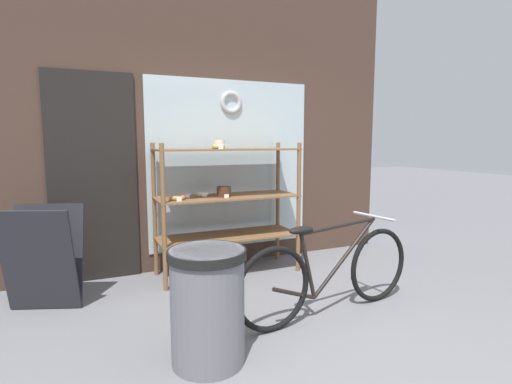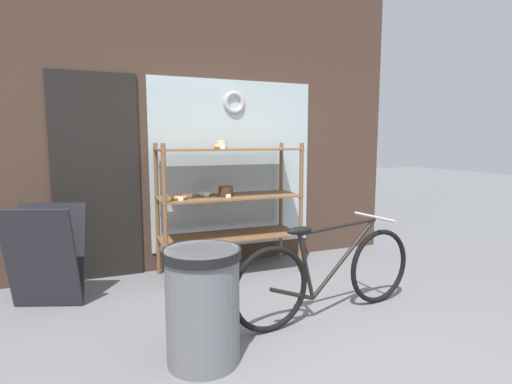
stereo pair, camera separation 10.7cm
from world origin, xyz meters
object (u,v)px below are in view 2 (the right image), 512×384
display_case (228,195)px  sandwich_board (46,256)px  trash_bin (203,302)px  bicycle (329,274)px

display_case → sandwich_board: bearing=-171.5°
display_case → trash_bin: bearing=-113.5°
bicycle → trash_bin: (-1.12, -0.28, 0.05)m
sandwich_board → trash_bin: bearing=-32.4°
display_case → trash_bin: (-0.70, -1.61, -0.45)m
sandwich_board → display_case: bearing=29.1°
bicycle → trash_bin: size_ratio=2.36×
bicycle → sandwich_board: (-2.14, 1.07, 0.09)m
sandwich_board → trash_bin: 1.69m
display_case → sandwich_board: (-1.72, -0.26, -0.41)m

